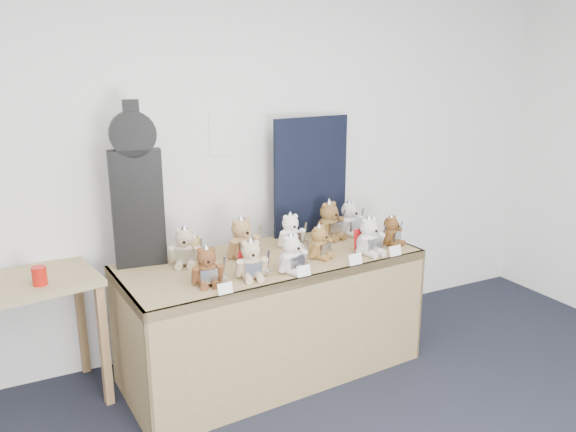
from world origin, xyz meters
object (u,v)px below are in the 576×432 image
teddy_back_left (185,248)px  teddy_back_end (350,220)px  teddy_front_centre (292,255)px  side_table (8,305)px  guitar_case (136,187)px  teddy_back_right (329,222)px  teddy_back_centre_right (291,232)px  teddy_front_far_right (369,237)px  teddy_back_far_left (195,251)px  red_cup (39,276)px  teddy_front_far_left (207,268)px  display_table (278,287)px  teddy_front_left (251,261)px  teddy_back_centre_left (242,240)px  teddy_front_right (320,243)px  teddy_front_end (391,232)px

teddy_back_left → teddy_back_end: bearing=25.3°
teddy_front_centre → side_table: bearing=143.6°
guitar_case → teddy_back_right: 1.39m
teddy_back_left → teddy_back_end: size_ratio=0.98×
teddy_back_centre_right → teddy_back_end: teddy_back_end is taller
teddy_back_left → teddy_back_centre_right: (0.75, 0.02, -0.00)m
teddy_front_far_right → guitar_case: bearing=152.3°
side_table → teddy_back_far_left: teddy_back_far_left is taller
red_cup → side_table: bearing=151.1°
teddy_front_far_left → display_table: bearing=25.6°
side_table → teddy_back_far_left: 1.11m
teddy_back_end → teddy_back_far_left: (-1.21, -0.10, -0.03)m
teddy_front_far_right → teddy_back_centre_right: size_ratio=1.08×
teddy_front_far_left → guitar_case: bearing=126.0°
teddy_front_left → side_table: bearing=167.7°
red_cup → teddy_back_centre_left: size_ratio=0.35×
display_table → side_table: bearing=163.9°
side_table → teddy_front_centre: 1.66m
teddy_back_far_left → display_table: bearing=-24.1°
guitar_case → teddy_front_left: bearing=-38.3°
teddy_front_far_left → teddy_back_centre_left: 0.49m
teddy_front_centre → teddy_back_right: size_ratio=0.87×
side_table → teddy_back_end: (2.29, -0.03, 0.23)m
teddy_back_centre_right → teddy_back_far_left: (-0.69, -0.03, -0.02)m
teddy_front_right → teddy_back_left: size_ratio=0.89×
side_table → teddy_front_far_right: bearing=-21.5°
teddy_front_centre → teddy_back_centre_left: 0.41m
teddy_front_centre → teddy_back_left: teddy_back_left is taller
teddy_front_right → teddy_front_end: size_ratio=1.04×
teddy_front_far_left → teddy_front_end: teddy_front_far_left is taller
teddy_back_left → teddy_back_centre_left: teddy_back_centre_left is taller
teddy_back_end → teddy_front_end: bearing=-87.1°
teddy_front_end → teddy_back_far_left: 1.36m
display_table → teddy_back_centre_left: 0.38m
red_cup → teddy_back_end: 2.11m
red_cup → teddy_back_end: size_ratio=0.38×
teddy_back_centre_right → teddy_back_right: (0.34, 0.06, 0.02)m
teddy_front_far_right → teddy_back_left: teddy_front_far_right is taller
display_table → teddy_back_centre_right: size_ratio=7.53×
display_table → side_table: (-1.56, 0.33, 0.05)m
teddy_back_centre_left → display_table: bearing=-54.3°
teddy_back_far_left → teddy_front_far_right: bearing=-18.7°
guitar_case → teddy_front_far_right: size_ratio=3.57×
display_table → teddy_back_far_left: (-0.48, 0.20, 0.25)m
teddy_front_end → teddy_back_centre_right: bearing=132.0°
display_table → teddy_back_left: teddy_back_left is taller
teddy_front_far_right → teddy_back_centre_right: teddy_front_far_right is taller
teddy_front_right → red_cup: bearing=147.1°
teddy_back_left → teddy_back_centre_left: (0.37, -0.04, 0.01)m
guitar_case → teddy_back_right: (1.34, -0.05, -0.38)m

